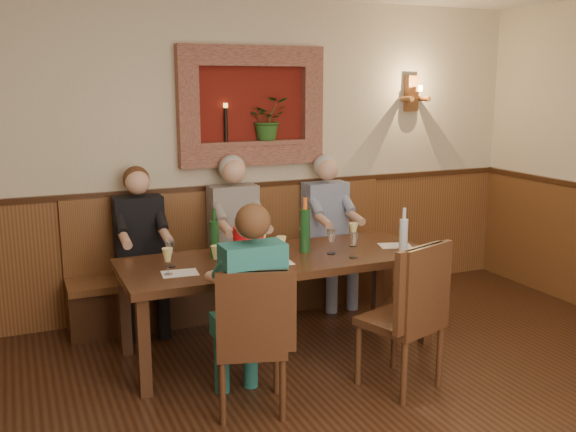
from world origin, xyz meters
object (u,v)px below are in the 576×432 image
at_px(wine_bottle_green_b, 214,238).
at_px(water_bottle, 403,235).
at_px(person_bench_right, 329,243).
at_px(chair_near_left, 251,368).
at_px(chair_near_right, 402,345).
at_px(person_bench_mid, 237,251).
at_px(person_chair_front, 249,325).
at_px(dining_table, 279,266).
at_px(wine_bottle_green_a, 305,229).
at_px(bench, 239,276).
at_px(spittoon_bucket, 249,244).
at_px(person_bench_left, 142,264).

distance_m(wine_bottle_green_b, water_bottle, 1.46).
relative_size(person_bench_right, wine_bottle_green_b, 3.74).
bearing_deg(chair_near_left, chair_near_right, 10.59).
xyz_separation_m(chair_near_right, person_bench_mid, (-0.57, 1.77, 0.29)).
distance_m(person_bench_right, person_chair_front, 2.14).
relative_size(dining_table, person_bench_right, 1.71).
bearing_deg(person_bench_right, wine_bottle_green_a, -128.04).
height_order(chair_near_left, wine_bottle_green_b, wine_bottle_green_b).
bearing_deg(wine_bottle_green_b, chair_near_right, -48.10).
xyz_separation_m(chair_near_left, person_chair_front, (0.01, 0.04, 0.27)).
bearing_deg(chair_near_left, dining_table, 73.27).
relative_size(bench, water_bottle, 8.29).
bearing_deg(chair_near_left, person_chair_front, 99.12).
distance_m(dining_table, chair_near_left, 1.06).
distance_m(chair_near_left, wine_bottle_green_a, 1.34).
bearing_deg(spittoon_bucket, dining_table, 6.16).
height_order(bench, chair_near_left, bench).
height_order(bench, person_chair_front, person_chair_front).
bearing_deg(wine_bottle_green_b, water_bottle, -18.39).
bearing_deg(bench, wine_bottle_green_a, -74.93).
bearing_deg(person_bench_right, person_bench_left, 179.98).
xyz_separation_m(chair_near_right, wine_bottle_green_a, (-0.28, 0.97, 0.63)).
bearing_deg(chair_near_right, wine_bottle_green_a, 87.24).
bearing_deg(water_bottle, person_bench_mid, 130.72).
height_order(wine_bottle_green_a, water_bottle, wine_bottle_green_a).
bearing_deg(person_bench_right, bench, 173.07).
bearing_deg(person_bench_mid, bench, 64.60).
xyz_separation_m(bench, wine_bottle_green_a, (0.24, -0.90, 0.60)).
distance_m(person_bench_left, person_bench_right, 1.75).
bearing_deg(person_bench_mid, person_bench_right, 0.08).
bearing_deg(person_bench_left, water_bottle, -32.11).
distance_m(person_bench_mid, wine_bottle_green_b, 0.85).
height_order(spittoon_bucket, wine_bottle_green_b, wine_bottle_green_b).
distance_m(bench, person_chair_front, 1.82).
distance_m(person_bench_right, water_bottle, 1.18).
bearing_deg(wine_bottle_green_a, wine_bottle_green_b, 170.48).
bearing_deg(person_chair_front, person_bench_left, 102.38).
relative_size(wine_bottle_green_b, water_bottle, 1.04).
xyz_separation_m(person_bench_left, person_bench_right, (1.75, -0.00, 0.01)).
xyz_separation_m(person_bench_right, water_bottle, (0.06, -1.14, 0.32)).
bearing_deg(person_bench_mid, dining_table, -86.55).
bearing_deg(wine_bottle_green_b, dining_table, -19.46).
bearing_deg(bench, dining_table, -90.00).
distance_m(dining_table, spittoon_bucket, 0.33).
relative_size(chair_near_left, person_bench_right, 0.69).
bearing_deg(wine_bottle_green_a, chair_near_left, -131.84).
xyz_separation_m(spittoon_bucket, wine_bottle_green_b, (-0.21, 0.19, 0.02)).
bearing_deg(chair_near_right, chair_near_left, 155.54).
relative_size(person_bench_left, water_bottle, 3.82).
bearing_deg(person_chair_front, wine_bottle_green_b, 85.65).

